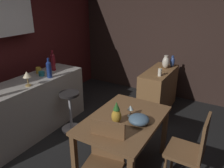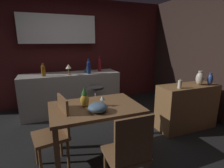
{
  "view_description": "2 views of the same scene",
  "coord_description": "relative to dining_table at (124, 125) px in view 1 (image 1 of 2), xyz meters",
  "views": [
    {
      "loc": [
        -2.17,
        -1.37,
        2.12
      ],
      "look_at": [
        0.7,
        0.32,
        0.8
      ],
      "focal_mm": 35.45,
      "sensor_mm": 36.0,
      "label": 1
    },
    {
      "loc": [
        -0.65,
        -2.42,
        1.59
      ],
      "look_at": [
        0.45,
        0.41,
        0.83
      ],
      "focal_mm": 27.73,
      "sensor_mm": 36.0,
      "label": 2
    }
  ],
  "objects": [
    {
      "name": "ground_plane",
      "position": [
        0.07,
        0.31,
        -0.64
      ],
      "size": [
        9.0,
        9.0,
        0.0
      ],
      "primitive_type": "plane",
      "color": "black"
    },
    {
      "name": "wall_side_right",
      "position": [
        2.62,
        0.61,
        0.66
      ],
      "size": [
        0.1,
        4.4,
        2.6
      ],
      "primitive_type": "cube",
      "color": "#33231E",
      "rests_on": "ground_plane"
    },
    {
      "name": "dining_table",
      "position": [
        0.0,
        0.0,
        0.0
      ],
      "size": [
        1.19,
        0.82,
        0.74
      ],
      "color": "brown",
      "rests_on": "ground_plane"
    },
    {
      "name": "kitchen_counter",
      "position": [
        -0.08,
        1.69,
        -0.19
      ],
      "size": [
        2.1,
        0.6,
        0.9
      ],
      "primitive_type": "cube",
      "color": "#B2ADA3",
      "rests_on": "ground_plane"
    },
    {
      "name": "sideboard_cabinet",
      "position": [
        1.78,
        0.18,
        -0.23
      ],
      "size": [
        1.1,
        0.44,
        0.82
      ],
      "primitive_type": "cube",
      "color": "olive",
      "rests_on": "ground_plane"
    },
    {
      "name": "chair_near_window",
      "position": [
        -0.53,
        -0.04,
        -0.14
      ],
      "size": [
        0.46,
        0.46,
        0.92
      ],
      "color": "brown",
      "rests_on": "ground_plane"
    },
    {
      "name": "chair_by_doorway",
      "position": [
        0.1,
        -0.8,
        -0.12
      ],
      "size": [
        0.4,
        0.4,
        0.95
      ],
      "color": "brown",
      "rests_on": "ground_plane"
    },
    {
      "name": "bar_stool",
      "position": [
        0.34,
        1.17,
        -0.28
      ],
      "size": [
        0.34,
        0.34,
        0.69
      ],
      "color": "#262323",
      "rests_on": "ground_plane"
    },
    {
      "name": "wine_glass_left",
      "position": [
        -0.38,
        0.06,
        0.2
      ],
      "size": [
        0.07,
        0.07,
        0.14
      ],
      "color": "silver",
      "rests_on": "dining_table"
    },
    {
      "name": "wine_glass_right",
      "position": [
        0.09,
        -0.04,
        0.2
      ],
      "size": [
        0.07,
        0.07,
        0.15
      ],
      "color": "silver",
      "rests_on": "dining_table"
    },
    {
      "name": "pineapple_centerpiece",
      "position": [
        -0.13,
        0.04,
        0.21
      ],
      "size": [
        0.12,
        0.12,
        0.27
      ],
      "color": "gold",
      "rests_on": "dining_table"
    },
    {
      "name": "fruit_bowl",
      "position": [
        -0.02,
        -0.2,
        0.15
      ],
      "size": [
        0.24,
        0.24,
        0.11
      ],
      "primitive_type": "ellipsoid",
      "color": "slate",
      "rests_on": "dining_table"
    },
    {
      "name": "wine_bottle_ruby",
      "position": [
        0.6,
        1.73,
        0.42
      ],
      "size": [
        0.08,
        0.08,
        0.36
      ],
      "color": "maroon",
      "rests_on": "kitchen_counter"
    },
    {
      "name": "wine_bottle_cobalt",
      "position": [
        0.29,
        1.51,
        0.41
      ],
      "size": [
        0.08,
        0.08,
        0.32
      ],
      "color": "navy",
      "rests_on": "kitchen_counter"
    },
    {
      "name": "cup_teal",
      "position": [
        0.28,
        1.69,
        0.29
      ],
      "size": [
        0.12,
        0.09,
        0.08
      ],
      "color": "teal",
      "rests_on": "kitchen_counter"
    },
    {
      "name": "cup_mustard",
      "position": [
        0.35,
        1.83,
        0.31
      ],
      "size": [
        0.11,
        0.08,
        0.11
      ],
      "color": "gold",
      "rests_on": "kitchen_counter"
    },
    {
      "name": "counter_lamp",
      "position": [
        -0.13,
        1.52,
        0.42
      ],
      "size": [
        0.12,
        0.12,
        0.22
      ],
      "color": "#A58447",
      "rests_on": "kitchen_counter"
    },
    {
      "name": "pillar_candle_tall",
      "position": [
        1.48,
        0.08,
        0.24
      ],
      "size": [
        0.06,
        0.06,
        0.16
      ],
      "color": "white",
      "rests_on": "sideboard_cabinet"
    },
    {
      "name": "vase_ceramic_ivory",
      "position": [
        1.98,
        0.13,
        0.3
      ],
      "size": [
        0.14,
        0.14,
        0.25
      ],
      "color": "beige",
      "rests_on": "sideboard_cabinet"
    },
    {
      "name": "vase_ceramic_blue",
      "position": [
        2.13,
        0.05,
        0.28
      ],
      "size": [
        0.09,
        0.09,
        0.22
      ],
      "color": "#334C8C",
      "rests_on": "sideboard_cabinet"
    }
  ]
}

